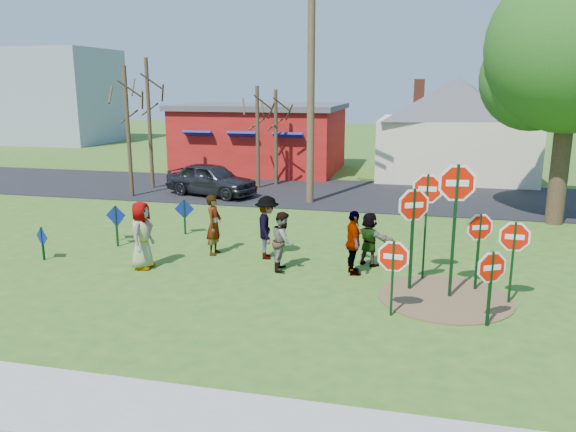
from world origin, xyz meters
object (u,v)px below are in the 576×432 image
(stop_sign_a, at_px, (393,262))
(person_a, at_px, (142,235))
(suv, at_px, (211,179))
(utility_pole, at_px, (311,77))
(stop_sign_d, at_px, (479,233))
(person_b, at_px, (214,225))
(stop_sign_c, at_px, (456,200))
(stop_sign_b, at_px, (427,200))

(stop_sign_a, xyz_separation_m, person_a, (-6.95, 1.76, -0.29))
(suv, distance_m, utility_pole, 6.55)
(stop_sign_d, xyz_separation_m, person_b, (-7.44, 1.40, -0.56))
(utility_pole, bearing_deg, person_b, -99.55)
(person_a, distance_m, utility_pole, 11.08)
(stop_sign_d, distance_m, utility_pole, 11.88)
(stop_sign_c, distance_m, person_a, 8.40)
(stop_sign_b, bearing_deg, utility_pole, 118.79)
(stop_sign_c, xyz_separation_m, stop_sign_d, (0.65, 0.65, -0.93))
(stop_sign_d, bearing_deg, person_a, 160.16)
(stop_sign_c, relative_size, person_a, 1.78)
(person_a, bearing_deg, stop_sign_d, -89.97)
(utility_pole, bearing_deg, person_a, -106.11)
(stop_sign_c, distance_m, stop_sign_d, 1.30)
(stop_sign_c, bearing_deg, person_a, 167.80)
(stop_sign_d, height_order, person_a, stop_sign_d)
(person_b, relative_size, utility_pole, 0.18)
(person_a, bearing_deg, utility_pole, -18.25)
(stop_sign_a, xyz_separation_m, stop_sign_b, (0.68, 2.61, 0.91))
(stop_sign_a, xyz_separation_m, stop_sign_c, (1.32, 1.45, 1.16))
(suv, bearing_deg, stop_sign_b, -117.95)
(stop_sign_a, height_order, utility_pole, utility_pole)
(stop_sign_b, bearing_deg, person_a, -173.09)
(utility_pole, bearing_deg, stop_sign_b, -61.77)
(suv, bearing_deg, stop_sign_d, -115.83)
(stop_sign_a, height_order, stop_sign_b, stop_sign_b)
(stop_sign_b, distance_m, stop_sign_d, 1.54)
(person_a, distance_m, suv, 10.45)
(suv, xyz_separation_m, utility_pole, (4.72, -0.49, 4.52))
(stop_sign_b, xyz_separation_m, suv, (-9.52, 9.43, -1.37))
(person_b, bearing_deg, stop_sign_d, -100.83)
(stop_sign_a, relative_size, person_a, 0.97)
(stop_sign_a, distance_m, stop_sign_b, 2.85)
(stop_sign_d, bearing_deg, person_b, 147.34)
(person_a, distance_m, person_b, 2.28)
(suv, bearing_deg, stop_sign_c, -119.41)
(utility_pole, bearing_deg, stop_sign_c, -61.69)
(stop_sign_b, xyz_separation_m, stop_sign_d, (1.29, -0.51, -0.68))
(person_b, bearing_deg, stop_sign_a, -122.74)
(suv, bearing_deg, person_b, -141.73)
(person_a, xyz_separation_m, utility_pole, (2.83, 9.79, 4.35))
(stop_sign_d, relative_size, suv, 0.48)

